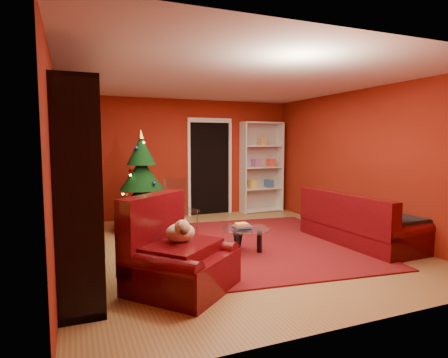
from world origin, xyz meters
name	(u,v)px	position (x,y,z in m)	size (l,w,h in m)	color
floor	(234,249)	(0.00, 0.00, -0.03)	(5.00, 5.50, 0.05)	olive
ceiling	(234,78)	(0.00, 0.00, 2.62)	(5.00, 5.50, 0.05)	silver
wall_back	(184,158)	(0.00, 2.77, 1.30)	(5.00, 0.05, 2.60)	maroon
wall_left	(56,170)	(-2.52, 0.00, 1.30)	(0.05, 5.50, 2.60)	maroon
wall_right	(362,162)	(2.52, 0.00, 1.30)	(0.05, 5.50, 2.60)	maroon
doorway	(210,169)	(0.60, 2.73, 1.05)	(1.06, 0.60, 2.16)	black
rug	(258,243)	(0.44, 0.01, 0.01)	(3.07, 3.58, 0.02)	maroon
media_unit	(77,184)	(-2.27, -0.31, 1.13)	(0.45, 2.95, 2.26)	black
christmas_tree	(142,182)	(-1.13, 1.69, 0.92)	(1.07, 1.07, 1.91)	black
gift_box_teal	(124,221)	(-1.45, 1.94, 0.14)	(0.29, 0.29, 0.29)	teal
gift_box_green	(163,217)	(-0.65, 2.10, 0.13)	(0.27, 0.27, 0.27)	#316E31
gift_box_red	(160,220)	(-0.75, 1.94, 0.12)	(0.24, 0.24, 0.24)	maroon
white_bookshelf	(262,167)	(1.85, 2.57, 1.06)	(1.01, 0.36, 2.18)	white
armchair	(182,253)	(-1.23, -1.36, 0.43)	(1.10, 1.10, 0.86)	#45070B
dog	(180,233)	(-1.22, -1.28, 0.64)	(0.40, 0.30, 0.28)	beige
sofa	(361,217)	(2.02, -0.58, 0.43)	(2.01, 0.90, 0.86)	#45070B
coffee_table	(245,240)	(0.03, -0.38, 0.20)	(0.76, 0.76, 0.47)	gray
acrylic_chair	(182,211)	(-0.58, 0.94, 0.46)	(0.47, 0.52, 0.93)	#66605B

